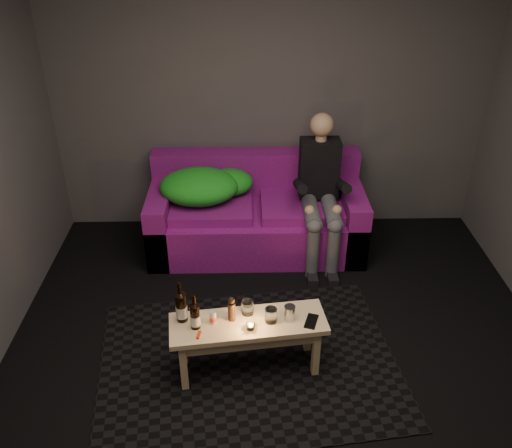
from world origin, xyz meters
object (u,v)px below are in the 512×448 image
at_px(coffee_table, 248,330).
at_px(steel_cup, 290,313).
at_px(beer_bottle_a, 181,306).
at_px(beer_bottle_b, 195,316).
at_px(person, 320,188).
at_px(sofa, 256,216).

bearing_deg(coffee_table, steel_cup, 5.17).
relative_size(beer_bottle_a, beer_bottle_b, 1.17).
xyz_separation_m(coffee_table, steel_cup, (0.28, 0.03, 0.13)).
bearing_deg(person, coffee_table, -113.99).
xyz_separation_m(sofa, steel_cup, (0.19, -1.59, 0.18)).
height_order(person, beer_bottle_a, person).
bearing_deg(beer_bottle_b, person, 56.56).
relative_size(sofa, coffee_table, 1.79).
height_order(person, coffee_table, person).
distance_m(beer_bottle_b, steel_cup, 0.63).
bearing_deg(beer_bottle_b, beer_bottle_a, 141.00).
relative_size(person, steel_cup, 12.53).
bearing_deg(person, steel_cup, -104.56).
relative_size(beer_bottle_b, steel_cup, 2.55).
bearing_deg(coffee_table, beer_bottle_a, 176.11).
bearing_deg(beer_bottle_a, steel_cup, -0.39).
distance_m(sofa, beer_bottle_b, 1.73).
bearing_deg(sofa, beer_bottle_b, -104.63).
height_order(sofa, person, person).
height_order(sofa, beer_bottle_b, sofa).
bearing_deg(coffee_table, sofa, 86.85).
distance_m(beer_bottle_a, steel_cup, 0.72).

